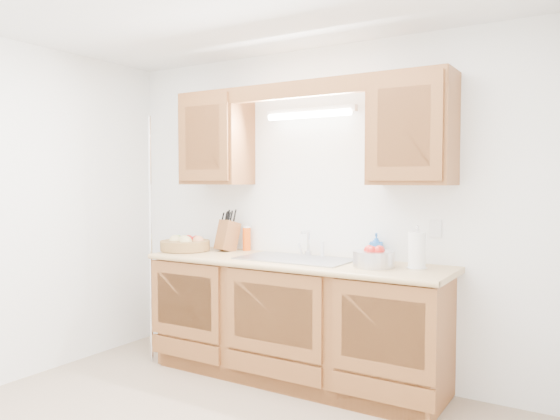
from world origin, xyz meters
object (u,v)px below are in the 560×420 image
Objects in this scene: apple_bowl at (374,258)px; fruit_basket at (185,244)px; paper_towel at (417,251)px; knife_block at (228,235)px.

fruit_basket is at bearing -179.63° from apple_bowl.
fruit_basket is at bearing -177.86° from paper_towel.
apple_bowl is (-0.27, -0.06, -0.06)m from paper_towel.
paper_towel is 0.29m from apple_bowl.
apple_bowl is at bearing -167.41° from paper_towel.
paper_towel is (1.93, 0.07, 0.06)m from fruit_basket.
knife_block is 1.64m from paper_towel.
paper_towel is 0.96× the size of apple_bowl.
knife_block reaches higher than apple_bowl.
fruit_basket is at bearing -136.08° from knife_block.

